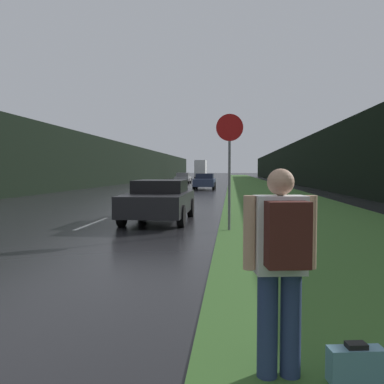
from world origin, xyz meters
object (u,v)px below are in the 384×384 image
object	(u,v)px
hitchhiker_with_backpack	(281,260)
suitcase	(356,366)
car_oncoming	(183,178)
stop_sign	(229,158)
delivery_truck	(201,169)
car_passing_far	(205,181)
car_passing_near	(160,200)

from	to	relation	value
hitchhiker_with_backpack	suitcase	size ratio (longest dim) A/B	3.77
hitchhiker_with_backpack	car_oncoming	size ratio (longest dim) A/B	0.40
stop_sign	car_oncoming	bearing A→B (deg)	98.49
car_oncoming	delivery_truck	xyz separation A→B (m)	(-0.00, 31.38, 1.27)
suitcase	car_oncoming	size ratio (longest dim) A/B	0.11
car_passing_far	delivery_truck	xyz separation A→B (m)	(-3.96, 48.60, 1.25)
stop_sign	hitchhiker_with_backpack	world-z (taller)	stop_sign
hitchhiker_with_backpack	car_oncoming	world-z (taller)	hitchhiker_with_backpack
suitcase	delivery_truck	world-z (taller)	delivery_truck
stop_sign	hitchhiker_with_backpack	distance (m)	8.05
car_passing_near	stop_sign	bearing A→B (deg)	139.10
car_passing_near	car_oncoming	world-z (taller)	car_oncoming
stop_sign	suitcase	distance (m)	8.24
suitcase	delivery_truck	xyz separation A→B (m)	(-7.25, 81.15, 1.82)
hitchhiker_with_backpack	car_passing_near	distance (m)	10.31
hitchhiker_with_backpack	delivery_truck	bearing A→B (deg)	85.95
stop_sign	car_passing_far	distance (m)	24.71
stop_sign	car_passing_near	size ratio (longest dim) A/B	0.71
hitchhiker_with_backpack	delivery_truck	world-z (taller)	delivery_truck
delivery_truck	car_oncoming	bearing A→B (deg)	-90.00
suitcase	car_passing_near	bearing A→B (deg)	99.52
hitchhiker_with_backpack	car_passing_near	world-z (taller)	hitchhiker_with_backpack
stop_sign	car_oncoming	distance (m)	42.28
car_passing_near	delivery_truck	world-z (taller)	delivery_truck
car_oncoming	delivery_truck	bearing A→B (deg)	90.00
suitcase	car_oncoming	world-z (taller)	car_oncoming
car_passing_near	car_passing_far	xyz separation A→B (m)	(0.00, 22.59, 0.03)
car_passing_near	delivery_truck	bearing A→B (deg)	-86.82
car_passing_near	hitchhiker_with_backpack	bearing A→B (deg)	105.27
stop_sign	car_passing_near	distance (m)	3.28
hitchhiker_with_backpack	stop_sign	bearing A→B (deg)	84.38
stop_sign	car_oncoming	size ratio (longest dim) A/B	0.76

